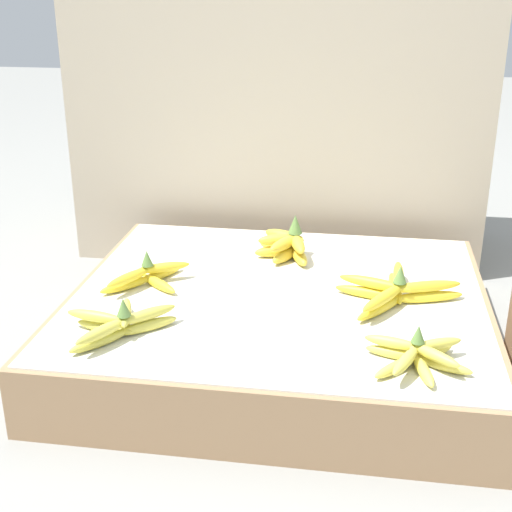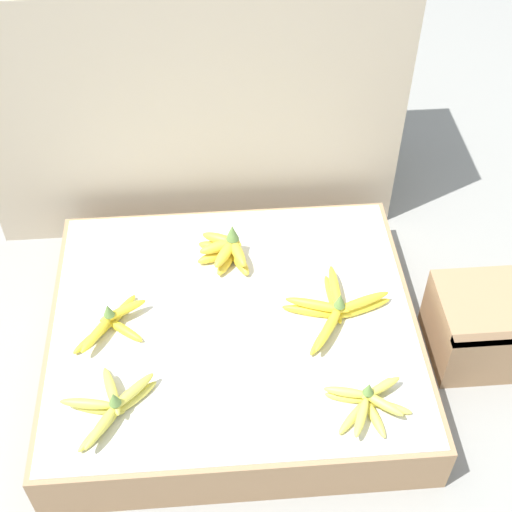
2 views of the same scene
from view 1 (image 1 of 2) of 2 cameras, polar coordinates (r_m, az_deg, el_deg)
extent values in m
plane|color=gray|center=(1.74, 1.77, -7.66)|extent=(10.00, 10.00, 0.00)
cube|color=#997551|center=(1.70, 1.80, -5.40)|extent=(0.96, 0.85, 0.15)
cube|color=silver|center=(1.67, 1.83, -2.98)|extent=(0.94, 0.83, 0.00)
cube|color=tan|center=(2.29, 2.00, 10.42)|extent=(1.24, 0.44, 0.80)
ellipsoid|color=gold|center=(1.51, -8.65, -5.52)|extent=(0.12, 0.10, 0.02)
ellipsoid|color=gold|center=(1.55, -10.36, -4.84)|extent=(0.06, 0.13, 0.02)
ellipsoid|color=gold|center=(1.52, -12.00, -5.60)|extent=(0.13, 0.05, 0.02)
ellipsoid|color=gold|center=(1.47, -12.46, -6.66)|extent=(0.10, 0.12, 0.02)
ellipsoid|color=gold|center=(1.50, -8.71, -4.63)|extent=(0.11, 0.11, 0.02)
ellipsoid|color=gold|center=(1.52, -10.41, -4.47)|extent=(0.06, 0.13, 0.02)
ellipsoid|color=gold|center=(1.51, -12.72, -4.73)|extent=(0.13, 0.05, 0.02)
ellipsoid|color=gold|center=(1.45, -12.19, -5.91)|extent=(0.09, 0.13, 0.02)
cone|color=#5B7F3D|center=(1.47, -10.57, -4.04)|extent=(0.03, 0.03, 0.04)
ellipsoid|color=#DBCC4C|center=(1.42, 10.98, -7.64)|extent=(0.11, 0.05, 0.02)
ellipsoid|color=#DBCC4C|center=(1.37, 11.09, -8.74)|extent=(0.09, 0.10, 0.02)
ellipsoid|color=#DBCC4C|center=(1.37, 13.25, -8.92)|extent=(0.05, 0.11, 0.02)
ellipsoid|color=#DBCC4C|center=(1.40, 14.75, -8.43)|extent=(0.11, 0.06, 0.02)
ellipsoid|color=#DBCC4C|center=(1.43, 13.76, -7.53)|extent=(0.10, 0.09, 0.02)
ellipsoid|color=#DBCC4C|center=(1.41, 10.89, -6.81)|extent=(0.11, 0.05, 0.02)
ellipsoid|color=#DBCC4C|center=(1.35, 11.86, -8.23)|extent=(0.06, 0.11, 0.02)
ellipsoid|color=#DBCC4C|center=(1.38, 14.06, -7.69)|extent=(0.10, 0.09, 0.02)
ellipsoid|color=#DBCC4C|center=(1.42, 14.17, -6.85)|extent=(0.11, 0.07, 0.02)
cone|color=#5B7F3D|center=(1.39, 12.86, -6.09)|extent=(0.03, 0.03, 0.04)
ellipsoid|color=yellow|center=(1.70, -10.42, -2.30)|extent=(0.11, 0.11, 0.02)
ellipsoid|color=yellow|center=(1.70, -7.82, -2.20)|extent=(0.12, 0.10, 0.02)
ellipsoid|color=yellow|center=(1.75, -7.57, -1.40)|extent=(0.09, 0.12, 0.02)
ellipsoid|color=yellow|center=(1.68, -10.14, -1.70)|extent=(0.09, 0.13, 0.02)
ellipsoid|color=yellow|center=(1.73, -7.46, -0.91)|extent=(0.13, 0.08, 0.02)
cone|color=#5B7F3D|center=(1.71, -8.68, -0.10)|extent=(0.03, 0.03, 0.04)
ellipsoid|color=yellow|center=(1.66, 13.52, -3.14)|extent=(0.17, 0.08, 0.03)
ellipsoid|color=yellow|center=(1.69, 11.09, -2.52)|extent=(0.04, 0.17, 0.03)
ellipsoid|color=yellow|center=(1.65, 9.16, -2.96)|extent=(0.17, 0.07, 0.03)
ellipsoid|color=yellow|center=(1.59, 9.97, -4.06)|extent=(0.12, 0.15, 0.03)
ellipsoid|color=yellow|center=(1.65, 13.40, -2.32)|extent=(0.17, 0.08, 0.03)
ellipsoid|color=yellow|center=(1.69, 11.33, -1.58)|extent=(0.03, 0.17, 0.03)
ellipsoid|color=yellow|center=(1.64, 9.46, -2.14)|extent=(0.17, 0.08, 0.03)
ellipsoid|color=yellow|center=(1.58, 10.18, -3.30)|extent=(0.11, 0.16, 0.03)
cone|color=#5B7F3D|center=(1.62, 11.46, -1.43)|extent=(0.03, 0.03, 0.04)
ellipsoid|color=gold|center=(1.90, 1.96, 0.73)|extent=(0.12, 0.07, 0.03)
ellipsoid|color=gold|center=(1.87, 1.70, 0.39)|extent=(0.12, 0.07, 0.03)
ellipsoid|color=gold|center=(1.85, 2.42, 0.11)|extent=(0.08, 0.12, 0.03)
ellipsoid|color=gold|center=(1.84, 3.45, 0.01)|extent=(0.07, 0.12, 0.03)
ellipsoid|color=gold|center=(1.88, 2.29, 1.59)|extent=(0.12, 0.08, 0.03)
ellipsoid|color=gold|center=(1.86, 1.98, 1.33)|extent=(0.12, 0.07, 0.03)
ellipsoid|color=gold|center=(1.83, 2.33, 1.01)|extent=(0.09, 0.12, 0.03)
ellipsoid|color=gold|center=(1.83, 3.35, 0.98)|extent=(0.06, 0.12, 0.03)
cone|color=#5B7F3D|center=(1.85, 3.16, 2.56)|extent=(0.04, 0.04, 0.05)
camera|label=2|loc=(0.85, -73.87, 78.85)|focal=50.00mm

